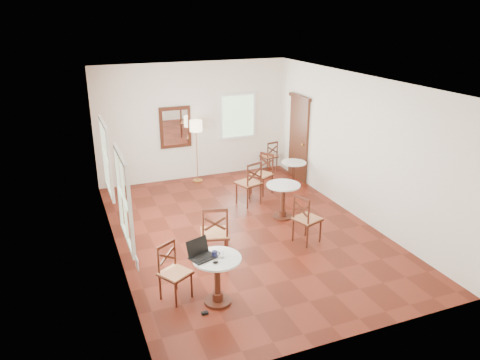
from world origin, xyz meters
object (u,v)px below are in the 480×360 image
Objects in this scene: cafe_table_near at (217,275)px; chair_near_a at (215,233)px; cafe_table_back at (294,172)px; power_adapter at (205,313)px; chair_back_b at (263,174)px; laptop at (201,253)px; cafe_table_mid at (283,197)px; chair_mid_a at (249,183)px; chair_mid_b at (306,219)px; mouse at (215,262)px; chair_back_a at (269,156)px; water_glass at (222,255)px; floor_lamp at (196,130)px; chair_near_b at (174,272)px; navy_mug at (215,254)px.

cafe_table_near is 1.25m from chair_near_a.
power_adapter is (-3.65, -4.15, -0.38)m from cafe_table_back.
laptop is at bearing -63.59° from chair_back_b.
chair_near_a is 1.63m from power_adapter.
chair_back_b is at bearing 82.57° from cafe_table_mid.
chair_mid_a is 2.11m from chair_mid_b.
power_adapter is at bearing -179.05° from mouse.
chair_mid_b reaches higher than chair_back_a.
water_glass is at bearing -48.46° from laptop.
cafe_table_near is 0.91× the size of chair_back_a.
power_adapter is at bearing 80.79° from chair_near_a.
chair_mid_b is at bearing -113.34° from cafe_table_back.
chair_mid_b is 4.19m from floor_lamp.
chair_mid_b is 1.14× the size of chair_back_a.
laptop is at bearing -133.21° from cafe_table_back.
chair_mid_b is at bearing 80.28° from chair_mid_a.
chair_mid_b is 10.11× the size of water_glass.
floor_lamp reaches higher than chair_mid_b.
cafe_table_mid reaches higher than power_adapter.
chair_mid_a is (1.56, 2.13, -0.02)m from chair_near_a.
cafe_table_back is 0.76× the size of chair_back_a.
cafe_table_mid is at bearing 27.80° from mouse.
cafe_table_near is 0.86× the size of chair_near_b.
chair_near_a is 2.43× the size of laptop.
mouse is at bearing 45.60° from chair_back_a.
cafe_table_near is at bearing 42.49° from chair_mid_a.
cafe_table_near is 0.35m from mouse.
cafe_table_near reaches higher than power_adapter.
chair_back_a is at bearing 57.42° from navy_mug.
chair_mid_b is at bearing -33.91° from chair_back_b.
chair_mid_b is 4.20m from chair_back_a.
chair_back_b is 4.76m from mouse.
chair_mid_a is 10.67× the size of power_adapter.
water_glass is at bearing 27.50° from power_adapter.
laptop reaches higher than navy_mug.
navy_mug reaches higher than power_adapter.
laptop is (-3.55, -5.16, 0.41)m from chair_back_a.
mouse is at bearing -142.97° from water_glass.
chair_back_b is at bearing 46.99° from chair_back_a.
chair_mid_a is at bearing -110.89° from chair_near_a.
floor_lamp reaches higher than water_glass.
chair_mid_b is at bearing -76.66° from floor_lamp.
chair_mid_a is 2.17m from floor_lamp.
cafe_table_near is at bearing 100.71° from chair_mid_b.
chair_mid_b is at bearing 30.21° from power_adapter.
navy_mug is (-3.39, -3.91, 0.42)m from cafe_table_back.
cafe_table_back reaches higher than power_adapter.
chair_near_a is 2.64m from chair_mid_a.
cafe_table_back is at bearing 26.97° from laptop.
chair_near_b is 0.87× the size of chair_mid_a.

